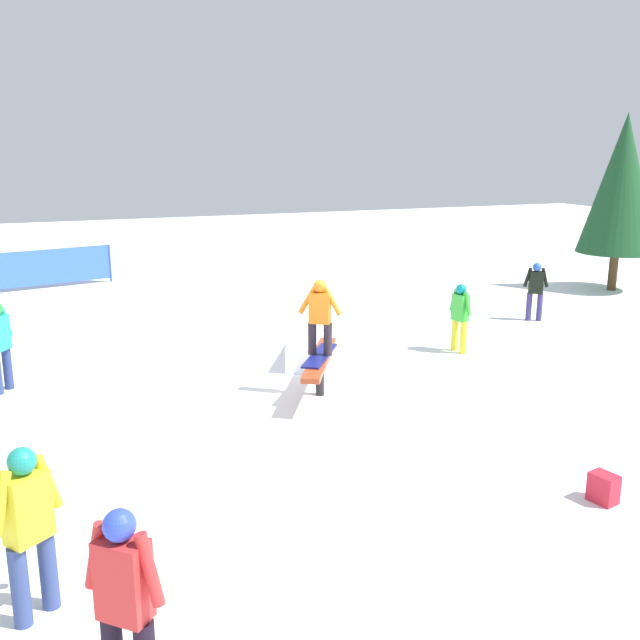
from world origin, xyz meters
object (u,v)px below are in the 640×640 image
Objects in this scene: rail_feature at (320,362)px; bystander_black at (536,288)px; backpack_on_snow at (603,488)px; bystander_green at (460,314)px; bystander_red at (125,601)px; main_rider_on_rail at (320,320)px; bystander_yellow at (29,524)px; pine_tree_near at (622,184)px.

rail_feature is 1.59× the size of bystander_black.
backpack_on_snow is (4.49, 1.66, -0.38)m from rail_feature.
backpack_on_snow is at bearing 49.34° from rail_feature.
backpack_on_snow is at bearing 153.94° from bystander_green.
main_rider_on_rail is at bearing -79.29° from bystander_red.
rail_feature is 6.30× the size of backpack_on_snow.
main_rider_on_rail reaches higher than rail_feature.
bystander_green is 6.08m from backpack_on_snow.
bystander_red reaches higher than bystander_yellow.
pine_tree_near is at bearing -57.03° from backpack_on_snow.
pine_tree_near is (-9.48, 9.09, 2.74)m from backpack_on_snow.
backpack_on_snow is (7.35, -4.78, -0.58)m from bystander_black.
bystander_red is at bearing 76.69° from bystander_yellow.
bystander_black is at bearing 142.98° from rail_feature.
bystander_red is 9.95m from bystander_green.
pine_tree_near reaches higher than backpack_on_snow.
bystander_green is at bearing 145.75° from main_rider_on_rail.
pine_tree_near is at bearing 149.93° from main_rider_on_rail.
bystander_black is 1.00× the size of bystander_green.
bystander_green reaches higher than bystander_black.
pine_tree_near is at bearing 143.91° from rail_feature.
bystander_red reaches higher than backpack_on_snow.
pine_tree_near is at bearing -126.06° from bystander_black.
rail_feature is at bearing 51.64° from bystander_black.
bystander_red is at bearing 1.85° from main_rider_on_rail.
bystander_red is 0.33× the size of pine_tree_near.
pine_tree_near reaches higher than bystander_green.
rail_feature is at bearing 101.65° from bystander_green.
bystander_yellow is at bearing 74.71° from backpack_on_snow.
bystander_black is 3.95× the size of backpack_on_snow.
bystander_black is at bearing -63.74° from pine_tree_near.
bystander_black is (-2.86, 6.44, 0.20)m from rail_feature.
bystander_yellow reaches higher than rail_feature.
bystander_black is 3.39m from bystander_green.
pine_tree_near reaches higher than main_rider_on_rail.
bystander_yellow is 0.32× the size of pine_tree_near.
pine_tree_near is at bearing 174.02° from bystander_yellow.
backpack_on_snow is at bearing 84.66° from bystander_black.
main_rider_on_rail is 4.91m from backpack_on_snow.
pine_tree_near is (-4.99, 10.75, 1.66)m from main_rider_on_rail.
rail_feature is 6.76m from bystander_red.
bystander_black is 8.79m from backpack_on_snow.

